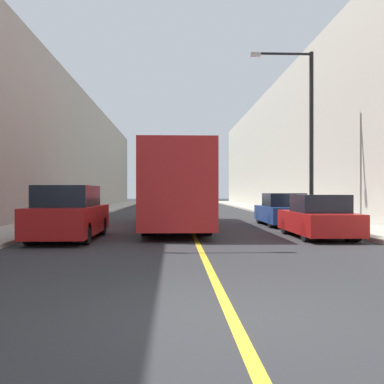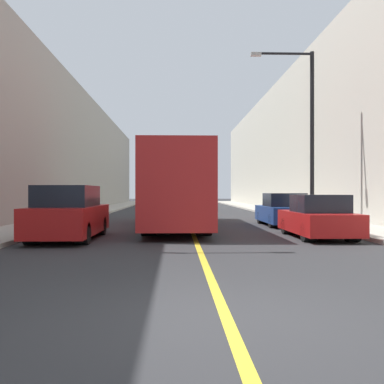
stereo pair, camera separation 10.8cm
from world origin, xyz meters
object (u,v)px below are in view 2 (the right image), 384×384
(bus, at_px, (177,187))
(parked_suv_left, at_px, (69,215))
(street_lamp_right, at_px, (306,125))
(street_lamp_left, at_px, (0,90))
(car_right_near, at_px, (318,218))
(car_right_mid, at_px, (283,211))

(bus, height_order, parked_suv_left, bus)
(bus, height_order, street_lamp_right, street_lamp_right)
(parked_suv_left, height_order, street_lamp_left, street_lamp_left)
(parked_suv_left, distance_m, street_lamp_left, 4.53)
(bus, xyz_separation_m, street_lamp_right, (6.24, 0.88, 3.03))
(bus, bearing_deg, car_right_near, -45.40)
(bus, distance_m, car_right_near, 7.10)
(street_lamp_left, relative_size, street_lamp_right, 0.91)
(bus, relative_size, street_lamp_right, 1.58)
(street_lamp_left, xyz_separation_m, street_lamp_right, (11.21, 8.51, 0.37))
(bus, bearing_deg, street_lamp_left, -123.05)
(car_right_mid, bearing_deg, bus, -173.14)
(car_right_mid, bearing_deg, street_lamp_left, -140.54)
(bus, xyz_separation_m, car_right_mid, (5.05, 0.61, -1.12))
(parked_suv_left, relative_size, car_right_near, 1.14)
(car_right_near, distance_m, car_right_mid, 5.60)
(bus, height_order, street_lamp_left, street_lamp_left)
(bus, relative_size, car_right_near, 3.01)
(car_right_near, bearing_deg, street_lamp_left, -165.02)
(car_right_near, height_order, street_lamp_right, street_lamp_right)
(parked_suv_left, distance_m, car_right_near, 8.55)
(parked_suv_left, bearing_deg, street_lamp_right, 31.98)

